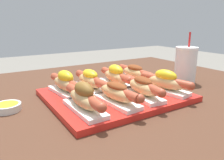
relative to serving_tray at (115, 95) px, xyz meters
The scene contains 11 objects.
serving_tray is the anchor object (origin of this frame).
hot_dog_0 0.18m from the serving_tray, 150.88° to the right, with size 0.06×0.21×0.08m.
hot_dog_1 0.11m from the serving_tray, 120.55° to the right, with size 0.07×0.21×0.06m.
hot_dog_2 0.11m from the serving_tray, 59.51° to the right, with size 0.08×0.21×0.07m.
hot_dog_3 0.18m from the serving_tray, 29.06° to the right, with size 0.09×0.21×0.08m.
hot_dog_4 0.17m from the serving_tray, 151.12° to the left, with size 0.08×0.21×0.08m.
hot_dog_5 0.10m from the serving_tray, 126.12° to the left, with size 0.06×0.21×0.07m.
hot_dog_6 0.10m from the serving_tray, 55.73° to the left, with size 0.07×0.21×0.08m.
hot_dog_7 0.18m from the serving_tray, 29.42° to the left, with size 0.06×0.21×0.07m.
sauce_bowl 0.34m from the serving_tray, 167.42° to the left, with size 0.08×0.08×0.02m.
drink_cup 0.36m from the serving_tray, ahead, with size 0.09×0.09×0.21m.
Camera 1 is at (-0.34, -0.60, 0.96)m, focal length 35.00 mm.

